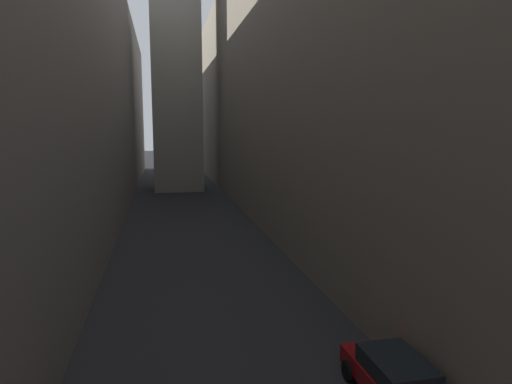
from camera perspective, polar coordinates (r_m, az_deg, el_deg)
name	(u,v)px	position (r m, az deg, el deg)	size (l,w,h in m)	color
ground_plane	(189,224)	(38.88, -8.50, -4.01)	(264.00, 264.00, 0.00)	#232326
building_block_left	(33,88)	(41.34, -26.44, 11.74)	(13.28, 108.00, 22.62)	slate
building_block_right	(321,78)	(42.78, 8.30, 14.10)	(13.79, 108.00, 25.26)	#756B5B
parked_car_right_far	(396,380)	(14.82, 17.36, -21.83)	(1.90, 4.35, 1.45)	maroon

